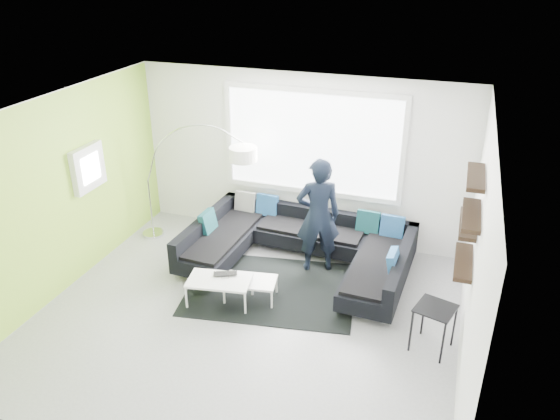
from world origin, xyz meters
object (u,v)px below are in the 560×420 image
object	(u,v)px
coffee_table	(235,289)
sectional_sofa	(298,250)
arc_lamp	(147,180)
laptop	(225,276)
side_table	(433,328)
person	(318,216)

from	to	relation	value
coffee_table	sectional_sofa	bearing A→B (deg)	53.60
arc_lamp	laptop	size ratio (longest dim) A/B	5.29
arc_lamp	laptop	distance (m)	2.49
side_table	person	world-z (taller)	person
sectional_sofa	person	xyz separation A→B (m)	(0.28, 0.09, 0.59)
coffee_table	side_table	xyz separation A→B (m)	(2.70, -0.17, 0.12)
sectional_sofa	side_table	size ratio (longest dim) A/B	5.63
sectional_sofa	laptop	bearing A→B (deg)	-119.86
arc_lamp	person	xyz separation A→B (m)	(2.98, -0.17, -0.11)
arc_lamp	person	world-z (taller)	arc_lamp
sectional_sofa	arc_lamp	world-z (taller)	arc_lamp
coffee_table	person	bearing A→B (deg)	45.36
coffee_table	laptop	size ratio (longest dim) A/B	2.91
person	side_table	bearing A→B (deg)	120.08
sectional_sofa	person	distance (m)	0.66
sectional_sofa	laptop	xyz separation A→B (m)	(-0.72, -1.11, 0.06)
coffee_table	laptop	bearing A→B (deg)	171.39
arc_lamp	side_table	distance (m)	5.11
arc_lamp	side_table	bearing A→B (deg)	-21.37
coffee_table	person	xyz separation A→B (m)	(0.86, 1.20, 0.72)
side_table	coffee_table	bearing A→B (deg)	176.33
side_table	person	xyz separation A→B (m)	(-1.84, 1.37, 0.60)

